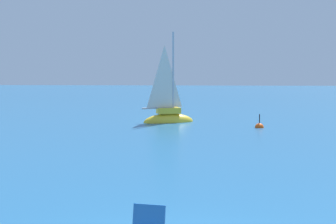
# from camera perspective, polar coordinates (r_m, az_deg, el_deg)

# --- Properties ---
(sailboat_near) EXTENTS (3.74, 2.35, 6.75)m
(sailboat_near) POSITION_cam_1_polar(r_m,az_deg,el_deg) (30.29, 0.03, -0.64)
(sailboat_near) COLOR yellow
(sailboat_near) RESTS_ON ground
(marker_buoy) EXTENTS (0.56, 0.56, 1.13)m
(marker_buoy) POSITION_cam_1_polar(r_m,az_deg,el_deg) (28.27, 11.69, -1.97)
(marker_buoy) COLOR #EA5114
(marker_buoy) RESTS_ON ground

